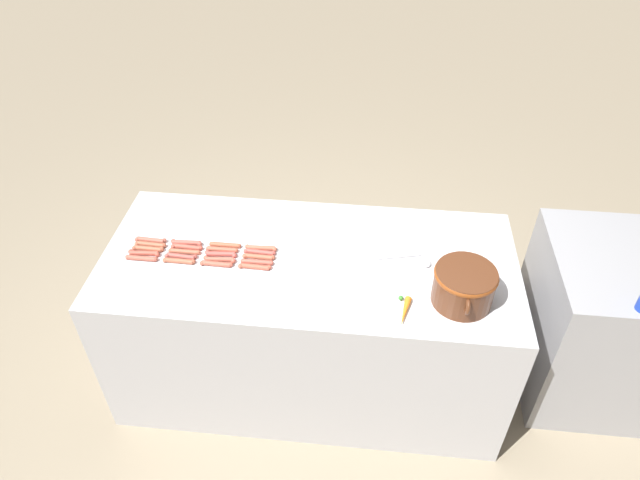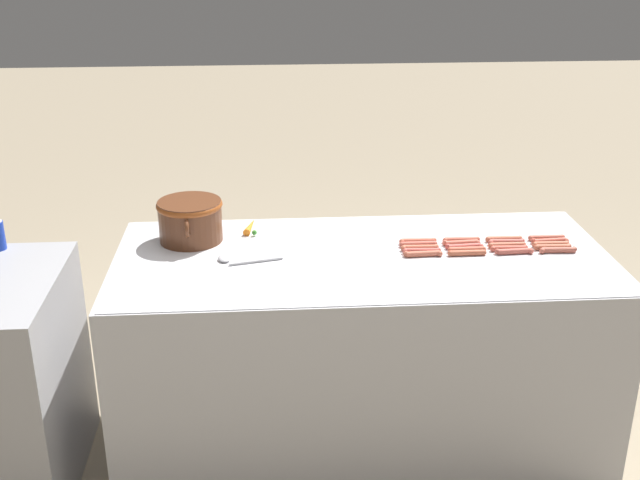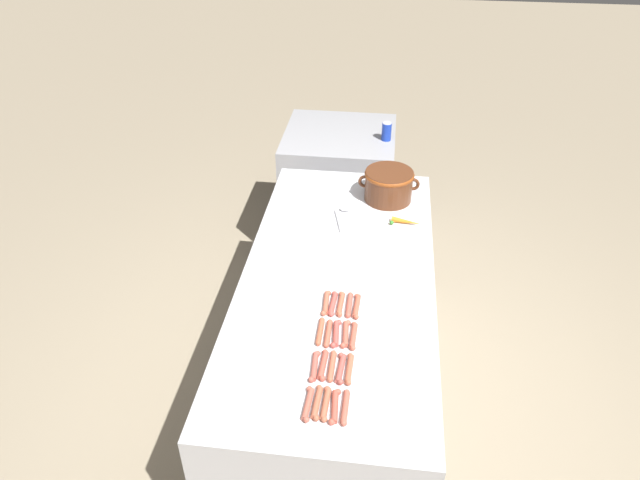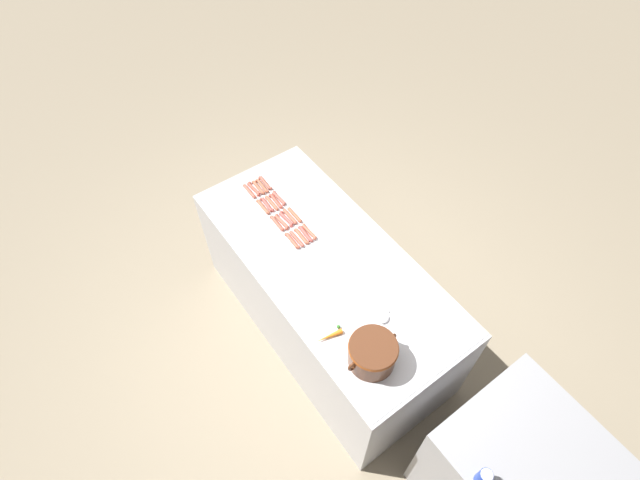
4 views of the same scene
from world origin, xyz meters
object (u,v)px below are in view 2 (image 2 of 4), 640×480
Objects in this scene: hot_dog_11 at (420,248)px; hot_dog_2 at (467,253)px; hot_dog_4 at (553,247)px; serving_spoon at (235,259)px; hot_dog_8 at (551,244)px; hot_dog_10 at (464,246)px; hot_dog_1 at (514,251)px; hot_dog_0 at (558,250)px; hot_dog_5 at (509,248)px; carrot at (251,226)px; bean_pot at (190,218)px; hot_dog_19 at (418,241)px; hot_dog_7 at (422,251)px; hot_dog_17 at (504,239)px; hot_dog_12 at (550,241)px; hot_dog_3 at (423,254)px; hot_dog_18 at (461,240)px; hot_dog_6 at (467,250)px; hot_dog_15 at (418,244)px; hot_dog_14 at (461,243)px; hot_dog_9 at (507,245)px; hot_dog_16 at (547,238)px.

hot_dog_2 is at bearing -110.61° from hot_dog_11.
hot_dog_4 reaches higher than serving_spoon.
hot_dog_8 is 1.00× the size of hot_dog_10.
serving_spoon is (0.01, 1.15, -0.00)m from hot_dog_1.
hot_dog_5 is at bearing 80.02° from hot_dog_0.
bean_pot is at bearing 112.93° from carrot.
bean_pot is at bearing 79.55° from hot_dog_1.
bean_pot reaches higher than hot_dog_19.
hot_dog_7 and hot_dog_10 have the same top height.
hot_dog_17 is (0.07, 0.18, 0.00)m from hot_dog_8.
hot_dog_12 and hot_dog_17 have the same top height.
hot_dog_0 is 1.00× the size of hot_dog_3.
hot_dog_0 and hot_dog_11 have the same top height.
hot_dog_8 is 0.47× the size of bean_pot.
serving_spoon is at bearing -141.19° from bean_pot.
hot_dog_8 is 1.00× the size of hot_dog_12.
hot_dog_12 is 0.90× the size of carrot.
hot_dog_10 is (0.07, 0.19, 0.00)m from hot_dog_1.
hot_dog_2 is at bearing 100.21° from hot_dog_8.
hot_dog_2 is 0.20m from hot_dog_11.
hot_dog_4 is 1.30m from carrot.
hot_dog_1 and hot_dog_19 have the same top height.
hot_dog_4 is at bearing -94.80° from hot_dog_10.
hot_dog_4 and hot_dog_18 have the same top height.
hot_dog_1 is at bearing -126.47° from hot_dog_18.
hot_dog_0 is at bearing -93.24° from hot_dog_7.
hot_dog_19 is at bearing 60.08° from hot_dog_6.
hot_dog_11 is 1.00× the size of hot_dog_15.
hot_dog_5 is at bearing -94.91° from hot_dog_11.
hot_dog_0 is 0.40m from hot_dog_18.
hot_dog_10 is at bearing -71.02° from hot_dog_3.
hot_dog_3 is (0.00, 0.18, 0.00)m from hot_dog_2.
bean_pot is (0.22, 1.15, 0.09)m from hot_dog_6.
hot_dog_12 is at bearing -83.18° from hot_dog_7.
hot_dog_10 and hot_dog_11 have the same top height.
hot_dog_10 and hot_dog_15 have the same top height.
hot_dog_15 is at bearing 79.20° from hot_dog_5.
hot_dog_8 is 0.37m from hot_dog_14.
hot_dog_9 is 0.90× the size of carrot.
hot_dog_12 is at bearing -95.97° from hot_dog_18.
hot_dog_7 is 0.57m from hot_dog_16.
hot_dog_9 is (0.00, 0.19, 0.00)m from hot_dog_8.
hot_dog_18 is (0.14, 0.37, 0.00)m from hot_dog_0.
hot_dog_14 is at bearing -68.35° from hot_dog_7.
bean_pot reaches higher than hot_dog_1.
hot_dog_0 is 1.00× the size of hot_dog_8.
hot_dog_2 is at bearing -100.78° from hot_dog_7.
hot_dog_2 is 0.23m from hot_dog_19.
hot_dog_10 is at bearing 80.19° from hot_dog_0.
hot_dog_8 is 1.33m from serving_spoon.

